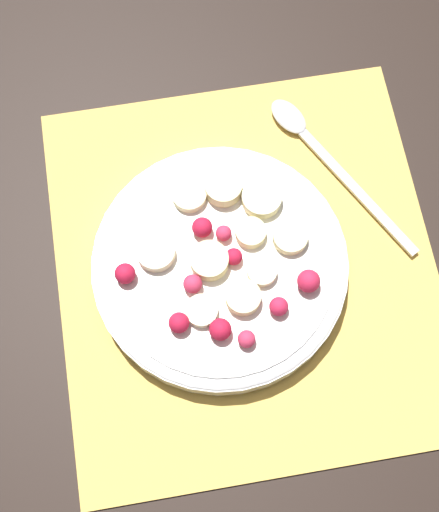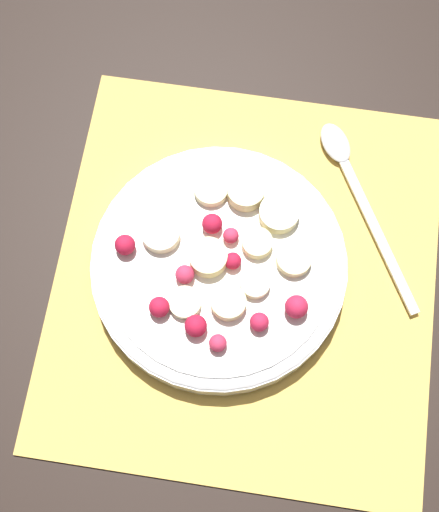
# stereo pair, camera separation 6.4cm
# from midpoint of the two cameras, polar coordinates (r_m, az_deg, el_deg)

# --- Properties ---
(ground_plane) EXTENTS (3.00, 3.00, 0.00)m
(ground_plane) POSITION_cam_midpoint_polar(r_m,az_deg,el_deg) (0.67, -0.53, -1.34)
(ground_plane) COLOR black
(placemat) EXTENTS (0.38, 0.35, 0.01)m
(placemat) POSITION_cam_midpoint_polar(r_m,az_deg,el_deg) (0.67, -0.53, -1.27)
(placemat) COLOR #E0B251
(placemat) RESTS_ON ground_plane
(fruit_bowl) EXTENTS (0.23, 0.23, 0.05)m
(fruit_bowl) POSITION_cam_midpoint_polar(r_m,az_deg,el_deg) (0.65, -2.73, -0.85)
(fruit_bowl) COLOR white
(fruit_bowl) RESTS_ON placemat
(spoon) EXTENTS (0.19, 0.12, 0.01)m
(spoon) POSITION_cam_midpoint_polar(r_m,az_deg,el_deg) (0.71, 5.13, 8.46)
(spoon) COLOR silver
(spoon) RESTS_ON placemat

